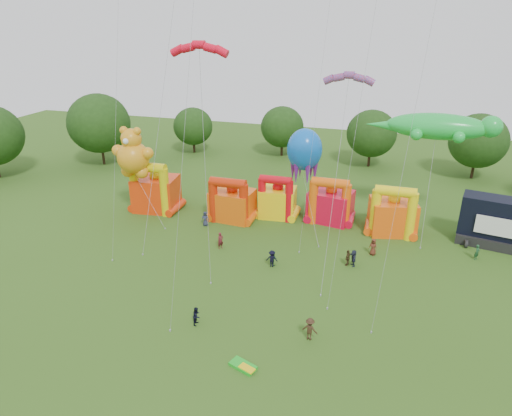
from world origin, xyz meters
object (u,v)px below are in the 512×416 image
(teddy_bear_kite, at_px, (141,178))
(gecko_kite, at_px, (435,143))
(spectator_0, at_px, (205,219))
(bouncy_castle_0, at_px, (155,191))
(stage_trailer, at_px, (503,224))
(bouncy_castle_2, at_px, (277,200))
(octopus_kite, at_px, (308,187))
(spectator_4, at_px, (348,258))

(teddy_bear_kite, height_order, gecko_kite, gecko_kite)
(gecko_kite, xyz_separation_m, spectator_0, (-25.57, -7.78, -9.45))
(bouncy_castle_0, bearing_deg, spectator_0, -18.59)
(stage_trailer, xyz_separation_m, teddy_bear_kite, (-41.71, -4.77, 2.77))
(teddy_bear_kite, xyz_separation_m, spectator_0, (8.16, 0.23, -4.54))
(stage_trailer, relative_size, teddy_bear_kite, 0.80)
(bouncy_castle_2, distance_m, octopus_kite, 4.80)
(octopus_kite, bearing_deg, bouncy_castle_0, -175.09)
(stage_trailer, distance_m, gecko_kite, 11.54)
(bouncy_castle_2, xyz_separation_m, stage_trailer, (25.81, -0.67, 0.45))
(gecko_kite, bearing_deg, bouncy_castle_0, -171.51)
(spectator_0, relative_size, spectator_4, 1.05)
(gecko_kite, xyz_separation_m, spectator_4, (-7.78, -12.51, -9.49))
(spectator_4, bearing_deg, stage_trailer, 138.65)
(bouncy_castle_0, relative_size, spectator_0, 3.75)
(bouncy_castle_2, height_order, spectator_0, bouncy_castle_2)
(gecko_kite, bearing_deg, stage_trailer, -22.04)
(stage_trailer, bearing_deg, bouncy_castle_2, 178.52)
(teddy_bear_kite, distance_m, octopus_kite, 20.45)
(bouncy_castle_0, xyz_separation_m, gecko_kite, (33.72, 5.03, 7.75))
(bouncy_castle_0, xyz_separation_m, octopus_kite, (19.90, 1.71, 2.16))
(bouncy_castle_2, height_order, octopus_kite, octopus_kite)
(gecko_kite, height_order, octopus_kite, gecko_kite)
(bouncy_castle_0, height_order, teddy_bear_kite, teddy_bear_kite)
(bouncy_castle_2, relative_size, stage_trailer, 0.63)
(teddy_bear_kite, bearing_deg, spectator_0, 1.60)
(bouncy_castle_2, bearing_deg, bouncy_castle_0, -171.18)
(bouncy_castle_2, bearing_deg, teddy_bear_kite, -161.12)
(gecko_kite, distance_m, spectator_0, 28.34)
(octopus_kite, relative_size, spectator_4, 6.39)
(bouncy_castle_0, xyz_separation_m, stage_trailer, (41.71, 1.80, 0.07))
(octopus_kite, bearing_deg, stage_trailer, 0.24)
(teddy_bear_kite, distance_m, gecko_kite, 35.01)
(octopus_kite, height_order, spectator_0, octopus_kite)
(spectator_0, bearing_deg, bouncy_castle_0, 151.11)
(teddy_bear_kite, xyz_separation_m, spectator_4, (25.94, -4.51, -4.58))
(teddy_bear_kite, bearing_deg, bouncy_castle_2, 18.88)
(bouncy_castle_0, relative_size, stage_trailer, 0.74)
(bouncy_castle_0, height_order, spectator_0, bouncy_castle_0)
(bouncy_castle_0, distance_m, teddy_bear_kite, 4.11)
(bouncy_castle_0, relative_size, teddy_bear_kite, 0.59)
(stage_trailer, bearing_deg, teddy_bear_kite, -173.47)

